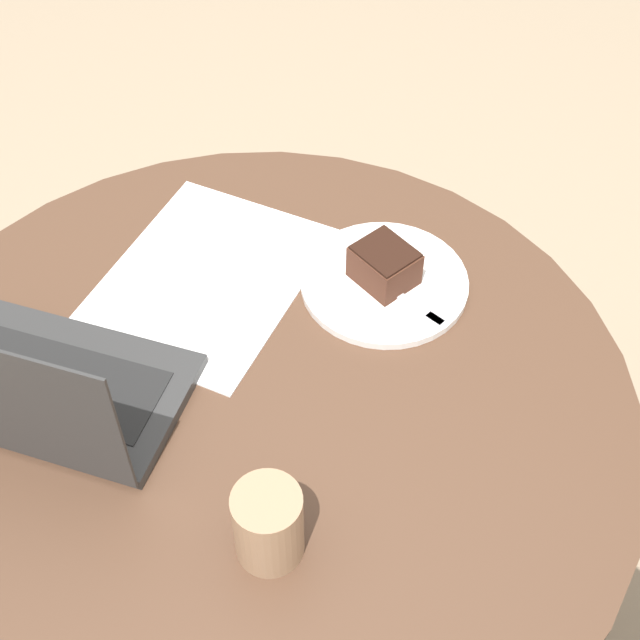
% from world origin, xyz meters
% --- Properties ---
extents(ground_plane, '(12.00, 12.00, 0.00)m').
position_xyz_m(ground_plane, '(0.00, 0.00, 0.00)').
color(ground_plane, gray).
extents(dining_table, '(1.03, 1.03, 0.72)m').
position_xyz_m(dining_table, '(0.00, 0.00, 0.56)').
color(dining_table, '#4C3323').
rests_on(dining_table, ground_plane).
extents(paper_document, '(0.40, 0.34, 0.00)m').
position_xyz_m(paper_document, '(0.13, 0.19, 0.72)').
color(paper_document, white).
rests_on(paper_document, dining_table).
extents(plate, '(0.25, 0.25, 0.01)m').
position_xyz_m(plate, '(0.28, -0.03, 0.73)').
color(plate, white).
rests_on(plate, dining_table).
extents(cake_slice, '(0.09, 0.10, 0.06)m').
position_xyz_m(cake_slice, '(0.28, -0.03, 0.76)').
color(cake_slice, '#472619').
rests_on(cake_slice, plate).
extents(fork, '(0.04, 0.17, 0.00)m').
position_xyz_m(fork, '(0.26, -0.08, 0.74)').
color(fork, silver).
rests_on(fork, plate).
extents(coffee_glass, '(0.08, 0.08, 0.11)m').
position_xyz_m(coffee_glass, '(-0.15, -0.16, 0.78)').
color(coffee_glass, '#997556').
rests_on(coffee_glass, dining_table).
extents(laptop, '(0.31, 0.38, 0.23)m').
position_xyz_m(laptop, '(-0.17, 0.19, 0.77)').
color(laptop, '#2D2D2D').
rests_on(laptop, dining_table).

